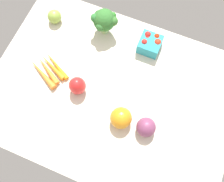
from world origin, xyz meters
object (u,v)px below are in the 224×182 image
object	(u,v)px
berry_basket	(150,44)
broccoli_head	(104,20)
heirloom_tomato_green	(54,17)
red_onion_near_basket	(146,127)
heirloom_tomato_orange	(121,118)
bell_pepper_red	(77,86)
carrot_bunch	(49,70)

from	to	relation	value
berry_basket	broccoli_head	xyz separation A→B (cm)	(-21.90, 0.06, 5.09)
broccoli_head	heirloom_tomato_green	xyz separation A→B (cm)	(-23.48, -3.56, -5.30)
berry_basket	heirloom_tomato_green	size ratio (longest dim) A/B	1.47
red_onion_near_basket	heirloom_tomato_green	bearing A→B (deg)	150.17
heirloom_tomato_orange	broccoli_head	distance (cm)	43.06
heirloom_tomato_orange	bell_pepper_red	xyz separation A→B (cm)	(-21.58, 5.66, 0.21)
berry_basket	heirloom_tomato_orange	world-z (taller)	heirloom_tomato_orange
berry_basket	bell_pepper_red	xyz separation A→B (cm)	(-20.84, -30.67, 1.17)
carrot_bunch	heirloom_tomato_green	bearing A→B (deg)	110.19
heirloom_tomato_orange	heirloom_tomato_green	world-z (taller)	heirloom_tomato_orange
berry_basket	heirloom_tomato_green	world-z (taller)	berry_basket
broccoli_head	bell_pepper_red	size ratio (longest dim) A/B	1.48
broccoli_head	heirloom_tomato_green	bearing A→B (deg)	-171.38
broccoli_head	berry_basket	bearing A→B (deg)	-0.16
red_onion_near_basket	carrot_bunch	bearing A→B (deg)	170.26
bell_pepper_red	carrot_bunch	bearing A→B (deg)	169.34
red_onion_near_basket	broccoli_head	size ratio (longest dim) A/B	0.58
heirloom_tomato_green	red_onion_near_basket	bearing A→B (deg)	-29.83
bell_pepper_red	heirloom_tomato_green	world-z (taller)	bell_pepper_red
heirloom_tomato_orange	heirloom_tomato_green	distance (cm)	56.63
berry_basket	carrot_bunch	distance (cm)	45.86
carrot_bunch	bell_pepper_red	bearing A→B (deg)	-10.66
heirloom_tomato_orange	broccoli_head	size ratio (longest dim) A/B	0.64
heirloom_tomato_orange	carrot_bunch	distance (cm)	38.33
bell_pepper_red	heirloom_tomato_green	size ratio (longest dim) A/B	1.43
heirloom_tomato_green	carrot_bunch	bearing A→B (deg)	-69.81
berry_basket	carrot_bunch	xyz separation A→B (cm)	(-36.48, -27.72, -2.10)
carrot_bunch	red_onion_near_basket	xyz separation A→B (cm)	(47.60, -8.17, 2.61)
red_onion_near_basket	heirloom_tomato_green	distance (cm)	65.14
carrot_bunch	red_onion_near_basket	bearing A→B (deg)	-9.74
berry_basket	heirloom_tomato_orange	size ratio (longest dim) A/B	1.08
berry_basket	heirloom_tomato_green	xyz separation A→B (cm)	(-45.39, -3.50, -0.21)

